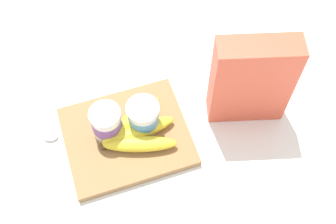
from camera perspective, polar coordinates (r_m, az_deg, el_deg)
ground_plane at (r=1.07m, az=-5.36°, el=-3.44°), size 2.40×2.40×0.00m
cutting_board at (r=1.06m, az=-5.41°, el=-3.19°), size 0.29×0.25×0.02m
cereal_box at (r=1.01m, az=10.85°, el=3.99°), size 0.19×0.11×0.26m
yogurt_cup_front at (r=1.02m, az=-8.03°, el=-1.38°), size 0.07×0.07×0.09m
yogurt_cup_back at (r=1.02m, az=-3.24°, el=-0.64°), size 0.08×0.08×0.09m
banana_bunch at (r=1.03m, az=-4.19°, el=-2.57°), size 0.19×0.17×0.04m
spoon at (r=1.11m, az=-16.47°, el=-3.17°), size 0.13×0.06×0.01m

